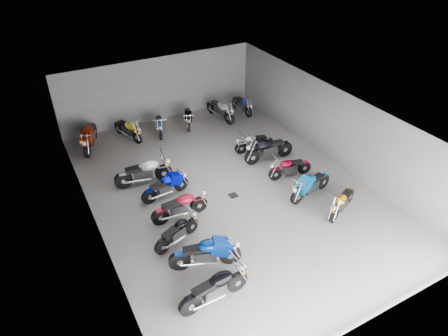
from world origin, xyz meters
The scene contains 23 objects.
ground centered at (0.00, 0.00, 0.00)m, with size 14.00×14.00×0.00m, color gray.
wall_back centered at (0.00, 7.00, 1.60)m, with size 10.00×0.10×3.20m, color slate.
wall_left centered at (-5.00, 0.00, 1.60)m, with size 0.10×14.00×3.20m, color slate.
wall_right centered at (5.00, 0.00, 1.60)m, with size 0.10×14.00×3.20m, color slate.
ceiling centered at (0.00, 0.00, 3.22)m, with size 10.00×14.00×0.04m, color black.
drain_grate centered at (0.00, -0.50, 0.01)m, with size 0.32×0.32×0.01m, color black.
motorcycle_left_a centered at (-2.84, -4.46, 0.52)m, with size 2.18×0.46×0.96m.
motorcycle_left_b centered at (-2.48, -3.17, 0.54)m, with size 2.16×0.87×0.98m.
motorcycle_left_c centered at (-2.84, -1.79, 0.44)m, with size 1.78×0.74×0.81m.
motorcycle_left_d centered at (-2.26, -0.71, 0.50)m, with size 2.09×0.42×0.92m.
motorcycle_left_e centered at (-2.26, 0.69, 0.47)m, with size 1.95×0.46×0.86m.
motorcycle_left_f centered at (-2.69, 1.87, 0.55)m, with size 2.28×0.57×1.01m.
motorcycle_right_b centered at (2.92, -3.20, 0.46)m, with size 1.81×0.93×0.85m.
motorcycle_right_c centered at (2.53, -1.89, 0.51)m, with size 2.10×0.60×0.93m.
motorcycle_right_d centered at (2.61, -0.48, 0.45)m, with size 1.88×0.45×0.83m.
motorcycle_right_e centered at (2.56, 0.99, 0.55)m, with size 2.30×0.49×1.01m.
motorcycle_right_f centered at (2.43, 1.94, 0.44)m, with size 1.85×0.42×0.82m.
motorcycle_back_a centered at (-3.93, 5.71, 0.57)m, with size 1.07×2.25×1.05m.
motorcycle_back_b centered at (-2.15, 5.73, 0.49)m, with size 0.79×1.99×0.90m.
motorcycle_back_c centered at (-0.68, 5.49, 0.45)m, with size 0.67×1.83×0.83m.
motorcycle_back_d centered at (0.88, 5.61, 0.45)m, with size 0.79×1.79×0.82m.
motorcycle_back_e centered at (2.63, 5.46, 0.54)m, with size 0.53×2.23×0.98m.
motorcycle_back_f centered at (4.00, 5.56, 0.46)m, with size 0.37×1.92×0.84m.
Camera 1 is at (-6.10, -10.97, 9.38)m, focal length 32.00 mm.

